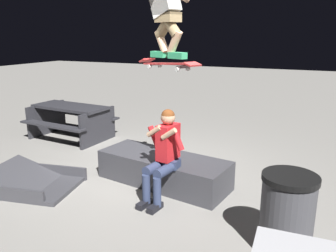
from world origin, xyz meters
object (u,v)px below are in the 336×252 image
at_px(person_sitting_on_ledge, 164,152).
at_px(skateboard, 168,64).
at_px(ledge_box_main, 163,170).
at_px(skater_airborne, 165,8).
at_px(trash_bin, 287,215).
at_px(kicker_ramp, 34,184).
at_px(picnic_table_back, 71,117).

relative_size(person_sitting_on_ledge, skateboard, 1.27).
relative_size(ledge_box_main, person_sitting_on_ledge, 1.61).
relative_size(skateboard, skater_airborne, 0.90).
bearing_deg(ledge_box_main, trash_bin, 151.01).
relative_size(kicker_ramp, picnic_table_back, 0.78).
xyz_separation_m(ledge_box_main, person_sitting_on_ledge, (-0.23, 0.47, 0.48)).
xyz_separation_m(skateboard, picnic_table_back, (3.19, -1.74, -1.40)).
height_order(skater_airborne, picnic_table_back, skater_airborne).
height_order(person_sitting_on_ledge, skateboard, skateboard).
bearing_deg(ledge_box_main, kicker_ramp, 30.19).
bearing_deg(trash_bin, skateboard, -21.51).
xyz_separation_m(skateboard, trash_bin, (-1.65, 0.65, -1.45)).
relative_size(person_sitting_on_ledge, skater_airborne, 1.15).
bearing_deg(person_sitting_on_ledge, skater_airborne, -79.57).
bearing_deg(ledge_box_main, picnic_table_back, -24.39).
relative_size(kicker_ramp, trash_bin, 1.56).
xyz_separation_m(ledge_box_main, picnic_table_back, (2.92, -1.32, 0.27)).
bearing_deg(picnic_table_back, kicker_ramp, 117.61).
bearing_deg(skater_airborne, skateboard, 155.04).
bearing_deg(picnic_table_back, skateboard, 151.41).
bearing_deg(trash_bin, skater_airborne, -21.61).
bearing_deg(skater_airborne, person_sitting_on_ledge, 100.43).
height_order(person_sitting_on_ledge, trash_bin, person_sitting_on_ledge).
height_order(kicker_ramp, trash_bin, trash_bin).
bearing_deg(trash_bin, ledge_box_main, -28.99).
height_order(ledge_box_main, trash_bin, trash_bin).
height_order(person_sitting_on_ledge, skater_airborne, skater_airborne).
height_order(skateboard, kicker_ramp, skateboard).
bearing_deg(person_sitting_on_ledge, skateboard, -121.46).
distance_m(skater_airborne, trash_bin, 2.81).
distance_m(ledge_box_main, kicker_ramp, 1.98).
height_order(person_sitting_on_ledge, kicker_ramp, person_sitting_on_ledge).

